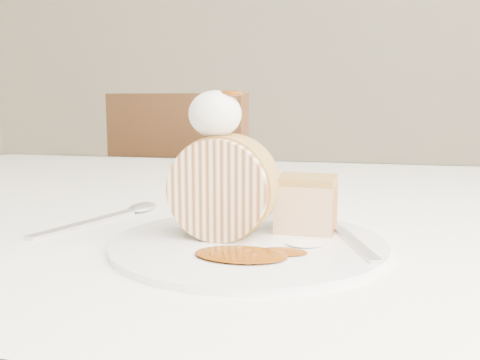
# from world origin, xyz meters

# --- Properties ---
(table) EXTENTS (1.40, 0.90, 0.75)m
(table) POSITION_xyz_m (0.00, 0.20, 0.66)
(table) COLOR white
(table) RESTS_ON ground
(chair_far) EXTENTS (0.52, 0.52, 0.89)m
(chair_far) POSITION_xyz_m (-0.33, 0.95, 0.51)
(chair_far) COLOR brown
(chair_far) RESTS_ON ground
(plate) EXTENTS (0.25, 0.25, 0.01)m
(plate) POSITION_xyz_m (0.03, -0.01, 0.75)
(plate) COLOR white
(plate) RESTS_ON table
(roulade_slice) EXTENTS (0.09, 0.05, 0.09)m
(roulade_slice) POSITION_xyz_m (0.00, -0.00, 0.80)
(roulade_slice) COLOR beige
(roulade_slice) RESTS_ON plate
(cake_chunk) EXTENTS (0.06, 0.05, 0.05)m
(cake_chunk) POSITION_xyz_m (0.07, 0.04, 0.78)
(cake_chunk) COLOR #AA8340
(cake_chunk) RESTS_ON plate
(whipped_cream) EXTENTS (0.05, 0.05, 0.04)m
(whipped_cream) POSITION_xyz_m (-0.00, -0.00, 0.87)
(whipped_cream) COLOR white
(whipped_cream) RESTS_ON roulade_slice
(caramel_drizzle) EXTENTS (0.02, 0.02, 0.01)m
(caramel_drizzle) POSITION_xyz_m (0.01, -0.00, 0.89)
(caramel_drizzle) COLOR #652D04
(caramel_drizzle) RESTS_ON whipped_cream
(caramel_pool) EXTENTS (0.08, 0.05, 0.00)m
(caramel_pool) POSITION_xyz_m (0.03, -0.06, 0.76)
(caramel_pool) COLOR #652D04
(caramel_pool) RESTS_ON plate
(fork) EXTENTS (0.06, 0.14, 0.00)m
(fork) POSITION_xyz_m (0.12, -0.01, 0.76)
(fork) COLOR silver
(fork) RESTS_ON plate
(spoon) EXTENTS (0.08, 0.17, 0.00)m
(spoon) POSITION_xyz_m (-0.15, 0.03, 0.75)
(spoon) COLOR silver
(spoon) RESTS_ON table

